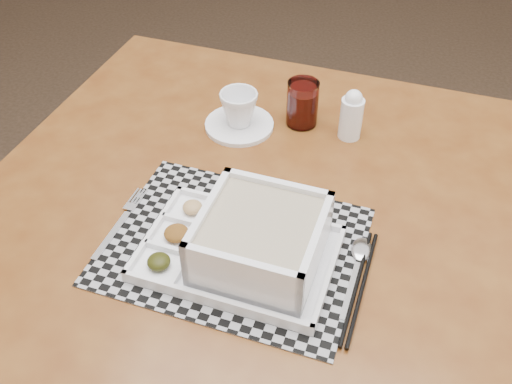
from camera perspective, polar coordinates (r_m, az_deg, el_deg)
floor at (r=2.17m, az=3.07°, el=-2.03°), size 5.00×5.00×0.00m
dining_table at (r=1.12m, az=-0.44°, el=-4.14°), size 1.15×1.15×0.78m
placemat at (r=0.99m, az=-2.26°, el=-5.37°), size 0.46×0.38×0.00m
serving_tray at (r=0.94m, az=-0.18°, el=-5.15°), size 0.34×0.25×0.10m
fork at (r=1.06m, az=-13.43°, el=-2.81°), size 0.04×0.19×0.00m
spoon at (r=0.99m, az=10.37°, el=-6.23°), size 0.04×0.18×0.01m
chopsticks at (r=0.94m, az=10.31°, el=-9.25°), size 0.04×0.24×0.01m
saucer at (r=1.25m, az=-1.68°, el=6.72°), size 0.15×0.15×0.01m
cup at (r=1.22m, az=-1.72°, el=8.36°), size 0.10×0.10×0.08m
juice_glass at (r=1.24m, az=4.65°, el=8.67°), size 0.07×0.07×0.10m
creamer_bottle at (r=1.21m, az=9.52°, el=7.62°), size 0.05×0.05×0.11m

